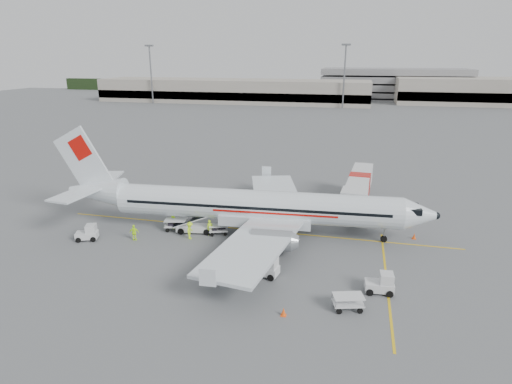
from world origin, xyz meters
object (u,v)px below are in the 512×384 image
Objects in this scene: tug_mid at (265,266)px; tug_aft at (87,232)px; jet_bridge at (359,192)px; tug_fore at (380,283)px; belt_loader at (195,220)px; aircraft at (256,185)px.

tug_aft is (-19.82, 3.20, -0.07)m from tug_mid.
tug_aft is (-27.61, -16.48, -1.40)m from jet_bridge.
tug_fore is 9.68m from tug_mid.
jet_bridge is 20.38m from tug_fore.
belt_loader is 2.41× the size of tug_aft.
jet_bridge reaches higher than tug_aft.
jet_bridge is at bearing 91.49° from tug_fore.
aircraft reaches higher than tug_mid.
jet_bridge is 21.00m from belt_loader.
belt_loader reaches higher than tug_mid.
belt_loader is 11.31m from tug_aft.
belt_loader is at bearing 3.88° from tug_aft.
jet_bridge reaches higher than belt_loader.
aircraft is 18.45m from tug_aft.
tug_mid reaches higher than tug_fore.
aircraft is 15.51m from jet_bridge.
tug_fore is at bearing -40.81° from aircraft.
tug_fore is at bearing 6.89° from tug_mid.
jet_bridge is (10.69, 10.75, -3.25)m from aircraft.
tug_fore is (19.16, -8.36, -0.53)m from belt_loader.
belt_loader is at bearing 150.97° from tug_mid.
belt_loader is at bearing -140.82° from jet_bridge.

